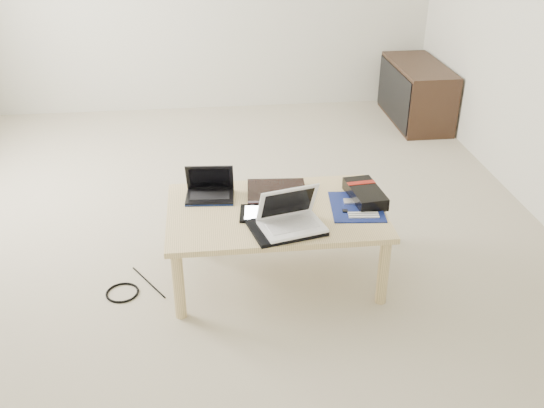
{
  "coord_description": "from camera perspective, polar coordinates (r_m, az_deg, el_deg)",
  "views": [
    {
      "loc": [
        -0.03,
        -3.4,
        1.9
      ],
      "look_at": [
        0.28,
        -0.72,
        0.43
      ],
      "focal_mm": 40.0,
      "sensor_mm": 36.0,
      "label": 1
    }
  ],
  "objects": [
    {
      "name": "floor_cable_trail",
      "position": [
        3.3,
        -11.55,
        -7.23
      ],
      "size": [
        0.19,
        0.3,
        0.01
      ],
      "primitive_type": "cylinder",
      "rotation": [
        1.57,
        0.0,
        0.57
      ],
      "color": "black",
      "rests_on": "ground"
    },
    {
      "name": "cable_coil",
      "position": [
        3.02,
        -1.0,
        -1.08
      ],
      "size": [
        0.11,
        0.11,
        0.01
      ],
      "primitive_type": "torus",
      "rotation": [
        0.0,
        0.0,
        -0.06
      ],
      "color": "black",
      "rests_on": "coffee_table"
    },
    {
      "name": "motherboard",
      "position": [
        3.14,
        7.98,
        -0.24
      ],
      "size": [
        0.29,
        0.35,
        0.02
      ],
      "color": "#0B1A4B",
      "rests_on": "coffee_table"
    },
    {
      "name": "tablet",
      "position": [
        3.04,
        -0.84,
        -0.88
      ],
      "size": [
        0.25,
        0.2,
        0.01
      ],
      "color": "black",
      "rests_on": "coffee_table"
    },
    {
      "name": "coffee_table",
      "position": [
        3.11,
        0.32,
        -1.29
      ],
      "size": [
        1.1,
        0.7,
        0.4
      ],
      "color": "#E1C387",
      "rests_on": "ground"
    },
    {
      "name": "gpu_box",
      "position": [
        3.21,
        8.74,
        0.97
      ],
      "size": [
        0.18,
        0.31,
        0.07
      ],
      "color": "black",
      "rests_on": "coffee_table"
    },
    {
      "name": "ground",
      "position": [
        3.9,
        -5.27,
        -0.76
      ],
      "size": [
        4.0,
        4.0,
        0.0
      ],
      "primitive_type": "plane",
      "color": "beige",
      "rests_on": "ground"
    },
    {
      "name": "netbook",
      "position": [
        3.21,
        -5.87,
        1.28
      ],
      "size": [
        0.26,
        0.2,
        0.17
      ],
      "color": "black",
      "rests_on": "coffee_table"
    },
    {
      "name": "neoprene_sleeve",
      "position": [
        2.91,
        1.38,
        -2.25
      ],
      "size": [
        0.39,
        0.32,
        0.02
      ],
      "primitive_type": "cube",
      "rotation": [
        0.0,
        0.0,
        0.23
      ],
      "color": "black",
      "rests_on": "coffee_table"
    },
    {
      "name": "floor_cable_coil",
      "position": [
        3.25,
        -13.91,
        -8.1
      ],
      "size": [
        0.19,
        0.19,
        0.01
      ],
      "primitive_type": "torus",
      "rotation": [
        0.0,
        0.0,
        0.13
      ],
      "color": "black",
      "rests_on": "ground"
    },
    {
      "name": "remote",
      "position": [
        3.14,
        2.85,
        0.15
      ],
      "size": [
        0.08,
        0.24,
        0.02
      ],
      "color": "silver",
      "rests_on": "coffee_table"
    },
    {
      "name": "media_cabinet",
      "position": [
        5.43,
        13.36,
        10.13
      ],
      "size": [
        0.41,
        0.9,
        0.5
      ],
      "color": "#332115",
      "rests_on": "ground"
    },
    {
      "name": "book",
      "position": [
        3.23,
        0.43,
        1.17
      ],
      "size": [
        0.33,
        0.28,
        0.03
      ],
      "color": "black",
      "rests_on": "coffee_table"
    },
    {
      "name": "white_laptop",
      "position": [
        2.89,
        1.77,
        -1.34
      ],
      "size": [
        0.34,
        0.27,
        0.2
      ],
      "color": "white",
      "rests_on": "neoprene_sleeve"
    }
  ]
}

